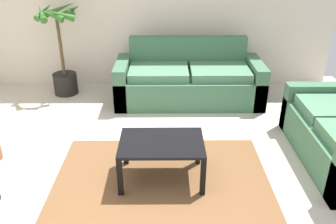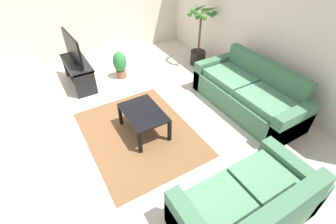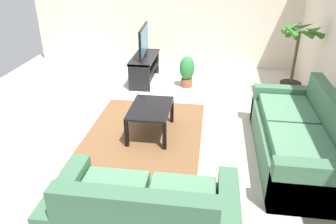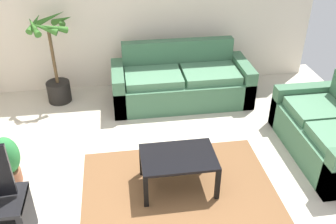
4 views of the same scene
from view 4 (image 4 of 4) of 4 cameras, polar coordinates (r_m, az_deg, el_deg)
ground_plane at (r=4.20m, az=-1.28°, el=-14.25°), size 6.60×6.60×0.00m
wall_back at (r=6.14m, az=-5.16°, el=15.78°), size 6.00×0.06×2.70m
couch_main at (r=5.94m, az=2.00°, el=4.41°), size 2.15×0.90×0.90m
couch_loveseat at (r=5.16m, az=23.73°, el=-3.13°), size 0.90×1.65×0.90m
coffee_table at (r=4.19m, az=1.58°, el=-7.42°), size 0.84×0.58×0.44m
area_rug at (r=4.36m, az=1.74°, el=-12.01°), size 2.20×1.70×0.01m
potted_palm at (r=6.04m, az=-16.90°, el=6.84°), size 0.72×0.73×1.42m
potted_plant_small at (r=4.65m, az=-23.41°, el=-6.63°), size 0.30×0.30×0.62m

